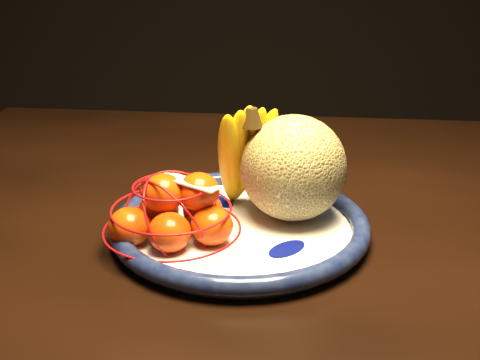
{
  "coord_description": "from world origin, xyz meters",
  "views": [
    {
      "loc": [
        -0.21,
        -0.8,
        1.12
      ],
      "look_at": [
        -0.2,
        -0.12,
        0.85
      ],
      "focal_mm": 45.0,
      "sensor_mm": 36.0,
      "label": 1
    }
  ],
  "objects_px": {
    "fruit_bowl": "(240,226)",
    "banana_bunch": "(242,152)",
    "dining_table": "(385,263)",
    "mandarin_bag": "(175,213)",
    "cantaloupe": "(293,168)"
  },
  "relations": [
    {
      "from": "fruit_bowl",
      "to": "mandarin_bag",
      "type": "relative_size",
      "value": 1.74
    },
    {
      "from": "mandarin_bag",
      "to": "fruit_bowl",
      "type": "bearing_deg",
      "value": 21.83
    },
    {
      "from": "dining_table",
      "to": "mandarin_bag",
      "type": "xyz_separation_m",
      "value": [
        -0.28,
        -0.11,
        0.13
      ]
    },
    {
      "from": "cantaloupe",
      "to": "banana_bunch",
      "type": "bearing_deg",
      "value": 157.18
    },
    {
      "from": "fruit_bowl",
      "to": "banana_bunch",
      "type": "height_order",
      "value": "banana_bunch"
    },
    {
      "from": "cantaloupe",
      "to": "banana_bunch",
      "type": "xyz_separation_m",
      "value": [
        -0.06,
        0.03,
        0.01
      ]
    },
    {
      "from": "fruit_bowl",
      "to": "banana_bunch",
      "type": "relative_size",
      "value": 2.07
    },
    {
      "from": "cantaloupe",
      "to": "dining_table",
      "type": "bearing_deg",
      "value": 18.75
    },
    {
      "from": "banana_bunch",
      "to": "mandarin_bag",
      "type": "distance_m",
      "value": 0.13
    },
    {
      "from": "fruit_bowl",
      "to": "banana_bunch",
      "type": "bearing_deg",
      "value": 87.42
    },
    {
      "from": "dining_table",
      "to": "fruit_bowl",
      "type": "relative_size",
      "value": 5.16
    },
    {
      "from": "dining_table",
      "to": "mandarin_bag",
      "type": "relative_size",
      "value": 8.99
    },
    {
      "from": "cantaloupe",
      "to": "fruit_bowl",
      "type": "bearing_deg",
      "value": -157.46
    },
    {
      "from": "cantaloupe",
      "to": "banana_bunch",
      "type": "distance_m",
      "value": 0.07
    },
    {
      "from": "fruit_bowl",
      "to": "banana_bunch",
      "type": "distance_m",
      "value": 0.1
    }
  ]
}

